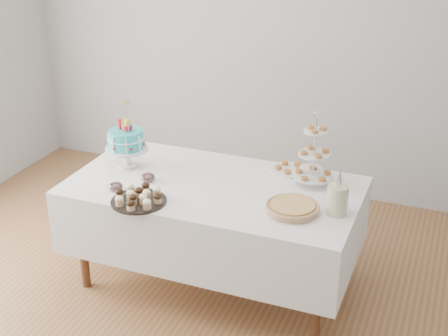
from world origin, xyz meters
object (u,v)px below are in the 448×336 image
at_px(birthday_cake, 127,150).
at_px(tiered_stand, 314,154).
at_px(cupcake_tray, 138,197).
at_px(jam_bowl_b, 148,177).
at_px(table, 214,215).
at_px(jam_bowl_a, 116,187).
at_px(pastry_plate, 289,168).
at_px(plate_stack, 311,172).
at_px(pie, 292,207).
at_px(utensil_pitcher, 337,199).

height_order(birthday_cake, tiered_stand, tiered_stand).
xyz_separation_m(cupcake_tray, jam_bowl_b, (-0.09, 0.30, -0.01)).
height_order(table, jam_bowl_b, jam_bowl_b).
relative_size(jam_bowl_a, jam_bowl_b, 0.99).
distance_m(table, jam_bowl_b, 0.51).
bearing_deg(table, birthday_cake, 175.32).
bearing_deg(table, pastry_plate, 44.73).
relative_size(table, plate_stack, 11.91).
relative_size(pie, pastry_plate, 1.25).
height_order(cupcake_tray, jam_bowl_a, cupcake_tray).
bearing_deg(pastry_plate, plate_stack, -13.74).
relative_size(cupcake_tray, utensil_pitcher, 1.24).
bearing_deg(utensil_pitcher, tiered_stand, 148.25).
height_order(plate_stack, jam_bowl_b, plate_stack).
height_order(tiered_stand, utensil_pitcher, tiered_stand).
height_order(plate_stack, utensil_pitcher, utensil_pitcher).
xyz_separation_m(pie, pastry_plate, (-0.18, 0.57, -0.01)).
bearing_deg(pie, utensil_pitcher, 16.82).
relative_size(pie, jam_bowl_b, 3.49).
height_order(birthday_cake, jam_bowl_a, birthday_cake).
xyz_separation_m(tiered_stand, utensil_pitcher, (0.24, -0.35, -0.11)).
bearing_deg(utensil_pitcher, table, -161.93).
bearing_deg(plate_stack, table, -147.37).
xyz_separation_m(birthday_cake, utensil_pitcher, (1.52, -0.15, -0.03)).
distance_m(plate_stack, pastry_plate, 0.17).
relative_size(cupcake_tray, pastry_plate, 1.32).
bearing_deg(plate_stack, birthday_cake, -166.14).
distance_m(table, tiered_stand, 0.79).
relative_size(birthday_cake, tiered_stand, 0.91).
height_order(table, birthday_cake, birthday_cake).
height_order(birthday_cake, plate_stack, birthday_cake).
distance_m(cupcake_tray, tiered_stand, 1.16).
xyz_separation_m(pastry_plate, jam_bowl_b, (-0.83, -0.50, 0.01)).
bearing_deg(plate_stack, cupcake_tray, -139.89).
bearing_deg(tiered_stand, birthday_cake, -170.99).
bearing_deg(tiered_stand, jam_bowl_a, -154.04).
bearing_deg(pastry_plate, tiered_stand, -35.20).
relative_size(plate_stack, jam_bowl_b, 1.69).
xyz_separation_m(pie, jam_bowl_a, (-1.14, -0.14, -0.00)).
bearing_deg(jam_bowl_a, jam_bowl_b, 57.84).
bearing_deg(table, pie, -16.01).
relative_size(tiered_stand, pastry_plate, 1.91).
bearing_deg(tiered_stand, table, -156.89).
distance_m(birthday_cake, pie, 1.28).
bearing_deg(cupcake_tray, tiered_stand, 34.87).
bearing_deg(jam_bowl_a, plate_stack, 30.81).
bearing_deg(birthday_cake, jam_bowl_a, -57.72).
relative_size(tiered_stand, jam_bowl_a, 5.36).
height_order(cupcake_tray, utensil_pitcher, utensil_pitcher).
xyz_separation_m(table, pie, (0.59, -0.17, 0.26)).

